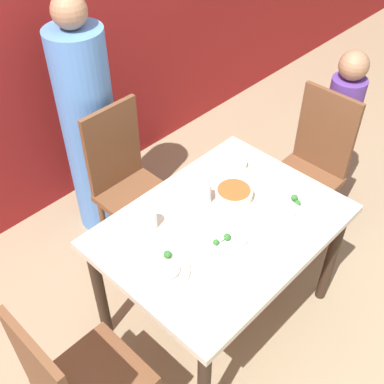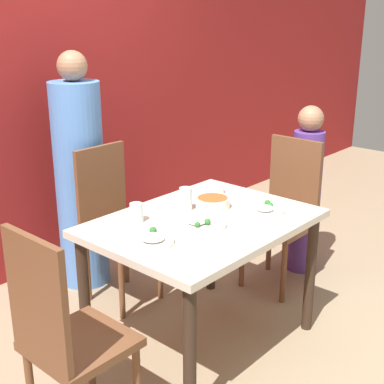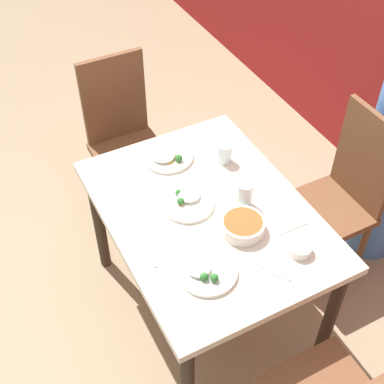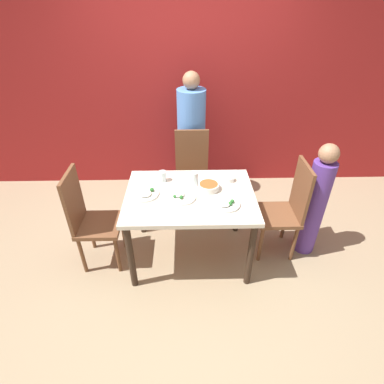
{
  "view_description": "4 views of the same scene",
  "coord_description": "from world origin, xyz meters",
  "px_view_note": "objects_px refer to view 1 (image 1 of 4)",
  "views": [
    {
      "loc": [
        -1.27,
        -1.01,
        2.44
      ],
      "look_at": [
        -0.14,
        0.08,
        1.0
      ],
      "focal_mm": 45.0,
      "sensor_mm": 36.0,
      "label": 1
    },
    {
      "loc": [
        -2.01,
        -1.7,
        1.79
      ],
      "look_at": [
        -0.05,
        0.04,
        0.91
      ],
      "focal_mm": 50.0,
      "sensor_mm": 36.0,
      "label": 2
    },
    {
      "loc": [
        1.42,
        -0.82,
        2.5
      ],
      "look_at": [
        -0.09,
        -0.03,
        0.81
      ],
      "focal_mm": 50.0,
      "sensor_mm": 36.0,
      "label": 3
    },
    {
      "loc": [
        -0.03,
        -2.22,
        2.28
      ],
      "look_at": [
        0.02,
        -0.02,
        0.79
      ],
      "focal_mm": 28.0,
      "sensor_mm": 36.0,
      "label": 4
    }
  ],
  "objects_px": {
    "chair_child_spot": "(311,165)",
    "plate_rice_adult": "(163,270)",
    "person_child": "(335,141)",
    "glass_water_tall": "(150,219)",
    "person_adult": "(90,133)",
    "chair_adult_spot": "(128,181)",
    "bowl_curry": "(234,194)"
  },
  "relations": [
    {
      "from": "chair_adult_spot",
      "to": "bowl_curry",
      "type": "xyz_separation_m",
      "value": [
        0.14,
        -0.7,
        0.26
      ]
    },
    {
      "from": "person_adult",
      "to": "glass_water_tall",
      "type": "height_order",
      "value": "person_adult"
    },
    {
      "from": "chair_adult_spot",
      "to": "chair_child_spot",
      "type": "distance_m",
      "value": 1.14
    },
    {
      "from": "glass_water_tall",
      "to": "bowl_curry",
      "type": "bearing_deg",
      "value": -20.21
    },
    {
      "from": "chair_child_spot",
      "to": "plate_rice_adult",
      "type": "height_order",
      "value": "chair_child_spot"
    },
    {
      "from": "chair_adult_spot",
      "to": "person_child",
      "type": "xyz_separation_m",
      "value": [
        1.16,
        -0.71,
        0.05
      ]
    },
    {
      "from": "person_child",
      "to": "glass_water_tall",
      "type": "height_order",
      "value": "person_child"
    },
    {
      "from": "chair_adult_spot",
      "to": "bowl_curry",
      "type": "height_order",
      "value": "chair_adult_spot"
    },
    {
      "from": "chair_child_spot",
      "to": "plate_rice_adult",
      "type": "xyz_separation_m",
      "value": [
        -1.33,
        -0.08,
        0.24
      ]
    },
    {
      "from": "bowl_curry",
      "to": "plate_rice_adult",
      "type": "xyz_separation_m",
      "value": [
        -0.58,
        -0.09,
        -0.02
      ]
    },
    {
      "from": "person_child",
      "to": "bowl_curry",
      "type": "relative_size",
      "value": 6.24
    },
    {
      "from": "chair_child_spot",
      "to": "person_child",
      "type": "xyz_separation_m",
      "value": [
        0.27,
        -0.0,
        0.05
      ]
    },
    {
      "from": "person_adult",
      "to": "chair_adult_spot",
      "type": "bearing_deg",
      "value": -90.0
    },
    {
      "from": "glass_water_tall",
      "to": "plate_rice_adult",
      "type": "bearing_deg",
      "value": -120.86
    },
    {
      "from": "person_adult",
      "to": "plate_rice_adult",
      "type": "xyz_separation_m",
      "value": [
        -0.44,
        -1.11,
        0.04
      ]
    },
    {
      "from": "plate_rice_adult",
      "to": "glass_water_tall",
      "type": "relative_size",
      "value": 2.5
    },
    {
      "from": "chair_child_spot",
      "to": "person_adult",
      "type": "distance_m",
      "value": 1.38
    },
    {
      "from": "person_adult",
      "to": "plate_rice_adult",
      "type": "bearing_deg",
      "value": -111.55
    },
    {
      "from": "glass_water_tall",
      "to": "chair_adult_spot",
      "type": "bearing_deg",
      "value": 61.57
    },
    {
      "from": "chair_child_spot",
      "to": "plate_rice_adult",
      "type": "bearing_deg",
      "value": -86.71
    },
    {
      "from": "chair_adult_spot",
      "to": "person_child",
      "type": "distance_m",
      "value": 1.36
    },
    {
      "from": "chair_adult_spot",
      "to": "chair_child_spot",
      "type": "bearing_deg",
      "value": -38.42
    },
    {
      "from": "chair_child_spot",
      "to": "person_adult",
      "type": "bearing_deg",
      "value": -139.19
    },
    {
      "from": "person_adult",
      "to": "chair_child_spot",
      "type": "bearing_deg",
      "value": -49.19
    },
    {
      "from": "person_child",
      "to": "glass_water_tall",
      "type": "distance_m",
      "value": 1.48
    },
    {
      "from": "chair_adult_spot",
      "to": "bowl_curry",
      "type": "distance_m",
      "value": 0.76
    },
    {
      "from": "plate_rice_adult",
      "to": "chair_adult_spot",
      "type": "bearing_deg",
      "value": 60.8
    },
    {
      "from": "bowl_curry",
      "to": "glass_water_tall",
      "type": "relative_size",
      "value": 1.89
    },
    {
      "from": "person_child",
      "to": "plate_rice_adult",
      "type": "xyz_separation_m",
      "value": [
        -1.6,
        -0.08,
        0.19
      ]
    },
    {
      "from": "chair_adult_spot",
      "to": "chair_child_spot",
      "type": "relative_size",
      "value": 1.0
    },
    {
      "from": "person_child",
      "to": "glass_water_tall",
      "type": "relative_size",
      "value": 11.78
    },
    {
      "from": "chair_child_spot",
      "to": "glass_water_tall",
      "type": "relative_size",
      "value": 9.84
    }
  ]
}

